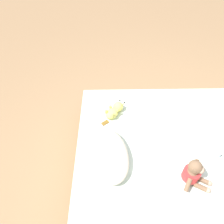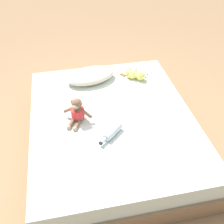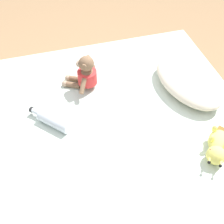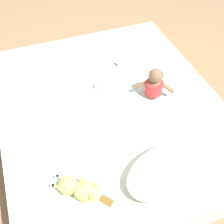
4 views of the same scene
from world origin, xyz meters
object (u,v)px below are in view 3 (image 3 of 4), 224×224
(bed, at_px, (98,143))
(glass_bottle, at_px, (53,121))
(pillow, at_px, (188,82))
(plush_monkey, at_px, (85,75))
(plush_yellow_creature, at_px, (218,147))

(bed, xyz_separation_m, glass_bottle, (-0.05, -0.24, 0.24))
(pillow, bearing_deg, plush_monkey, -108.28)
(plush_monkey, height_order, glass_bottle, plush_monkey)
(plush_monkey, distance_m, plush_yellow_creature, 0.89)
(bed, height_order, plush_monkey, plush_monkey)
(plush_yellow_creature, relative_size, glass_bottle, 1.20)
(pillow, relative_size, plush_monkey, 2.23)
(glass_bottle, bearing_deg, bed, 78.81)
(plush_monkey, distance_m, glass_bottle, 0.38)
(pillow, height_order, glass_bottle, pillow)
(plush_yellow_creature, xyz_separation_m, glass_bottle, (-0.43, -0.80, -0.01))
(plush_yellow_creature, bearing_deg, pillow, 172.51)
(pillow, height_order, plush_yellow_creature, pillow)
(bed, xyz_separation_m, plush_yellow_creature, (0.38, 0.56, 0.25))
(plush_monkey, xyz_separation_m, plush_yellow_creature, (0.70, 0.55, -0.05))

